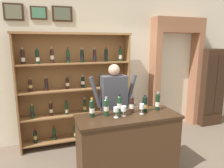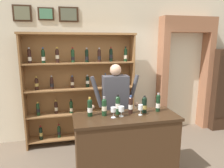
{
  "view_description": "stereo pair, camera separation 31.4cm",
  "coord_description": "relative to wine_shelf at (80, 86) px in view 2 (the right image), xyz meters",
  "views": [
    {
      "loc": [
        -1.07,
        -2.66,
        2.08
      ],
      "look_at": [
        -0.06,
        0.36,
        1.43
      ],
      "focal_mm": 32.99,
      "sensor_mm": 36.0,
      "label": 1
    },
    {
      "loc": [
        -0.77,
        -2.75,
        2.08
      ],
      "look_at": [
        -0.06,
        0.36,
        1.43
      ],
      "focal_mm": 32.99,
      "sensor_mm": 36.0,
      "label": 2
    }
  ],
  "objects": [
    {
      "name": "tasting_bottle_prosecco",
      "position": [
        0.25,
        -1.3,
        -0.05
      ],
      "size": [
        0.07,
        0.07,
        0.29
      ],
      "color": "#19381E",
      "rests_on": "tasting_counter"
    },
    {
      "name": "tasting_bottle_grappa",
      "position": [
        0.87,
        -1.32,
        -0.06
      ],
      "size": [
        0.08,
        0.08,
        0.27
      ],
      "color": "black",
      "rests_on": "tasting_counter"
    },
    {
      "name": "wine_shelf",
      "position": [
        0.0,
        0.0,
        0.0
      ],
      "size": [
        2.23,
        0.34,
        2.26
      ],
      "color": "olive",
      "rests_on": "ground"
    },
    {
      "name": "tasting_counter",
      "position": [
        0.56,
        -1.39,
        -0.7
      ],
      "size": [
        1.55,
        0.6,
        1.02
      ],
      "color": "#422B19",
      "rests_on": "ground"
    },
    {
      "name": "wine_glass_left",
      "position": [
        0.77,
        -1.4,
        -0.08
      ],
      "size": [
        0.07,
        0.07,
        0.16
      ],
      "color": "silver",
      "rests_on": "tasting_counter"
    },
    {
      "name": "shopkeeper",
      "position": [
        0.54,
        -0.8,
        -0.14
      ],
      "size": [
        0.87,
        0.22,
        1.72
      ],
      "color": "#2D3347",
      "rests_on": "ground"
    },
    {
      "name": "tasting_bottle_vin_santo",
      "position": [
        0.04,
        -1.28,
        -0.06
      ],
      "size": [
        0.07,
        0.07,
        0.28
      ],
      "color": "black",
      "rests_on": "tasting_counter"
    },
    {
      "name": "wine_glass_right",
      "position": [
        0.49,
        -1.4,
        -0.08
      ],
      "size": [
        0.08,
        0.08,
        0.15
      ],
      "color": "silver",
      "rests_on": "tasting_counter"
    },
    {
      "name": "back_wall",
      "position": [
        0.48,
        0.35,
        0.35
      ],
      "size": [
        12.0,
        0.19,
        3.13
      ],
      "color": "beige",
      "rests_on": "ground"
    },
    {
      "name": "tasting_bottle_chianti",
      "position": [
        1.1,
        -1.3,
        -0.05
      ],
      "size": [
        0.07,
        0.07,
        0.29
      ],
      "color": "black",
      "rests_on": "tasting_counter"
    },
    {
      "name": "archway_doorway",
      "position": [
        2.45,
        0.22,
        0.29
      ],
      "size": [
        1.3,
        0.45,
        2.64
      ],
      "color": "#9E6647",
      "rests_on": "ground"
    },
    {
      "name": "wine_glass_center",
      "position": [
        0.36,
        -1.42,
        -0.08
      ],
      "size": [
        0.08,
        0.08,
        0.16
      ],
      "color": "silver",
      "rests_on": "tasting_counter"
    },
    {
      "name": "tasting_bottle_super_tuscan",
      "position": [
        0.65,
        -1.3,
        -0.06
      ],
      "size": [
        0.07,
        0.07,
        0.28
      ],
      "color": "black",
      "rests_on": "tasting_counter"
    },
    {
      "name": "side_cabinet",
      "position": [
        3.38,
        -0.01,
        -0.25
      ],
      "size": [
        0.61,
        0.4,
        1.92
      ],
      "color": "#382316",
      "rests_on": "ground"
    },
    {
      "name": "tasting_bottle_bianco",
      "position": [
        0.46,
        -1.29,
        -0.04
      ],
      "size": [
        0.07,
        0.07,
        0.31
      ],
      "color": "#19381E",
      "rests_on": "tasting_counter"
    }
  ]
}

